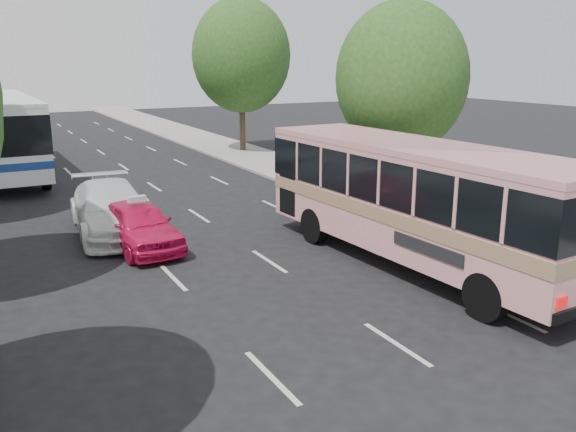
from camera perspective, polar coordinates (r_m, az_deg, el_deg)
ground at (r=14.11m, az=1.79°, el=-9.53°), size 120.00×120.00×0.00m
sidewalk_right at (r=35.02m, az=-2.33°, el=5.21°), size 4.00×90.00×0.12m
tree_right_near at (r=24.42m, az=10.84°, el=13.03°), size 5.10×5.10×7.95m
tree_right_far at (r=38.38m, az=-4.26°, el=15.10°), size 6.00×6.00×9.35m
pink_bus at (r=17.33m, az=11.89°, el=2.31°), size 3.38×11.08×3.49m
pink_taxi at (r=19.42m, az=-13.81°, el=-0.83°), size 2.09×4.48×1.48m
white_pickup at (r=21.28m, az=-16.20°, el=0.64°), size 2.81×5.99×1.69m
tour_coach_front at (r=33.64m, az=-25.20°, el=7.44°), size 3.05×13.21×3.94m
taxi_roof_sign at (r=19.22m, az=-13.96°, el=1.56°), size 0.56×0.22×0.18m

